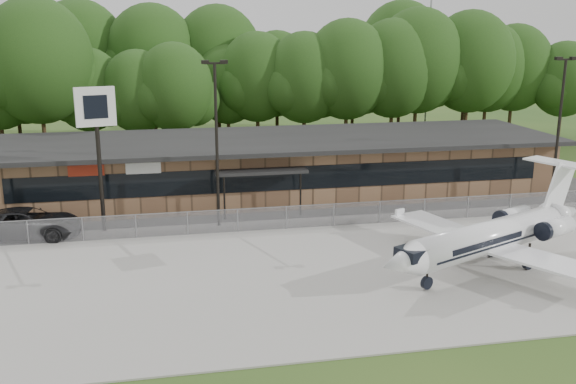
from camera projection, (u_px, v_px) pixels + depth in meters
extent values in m
plane|color=#274819|center=(384.00, 342.00, 25.40)|extent=(160.00, 160.00, 0.00)
cube|color=#9E9B93|center=(332.00, 269.00, 32.99)|extent=(64.00, 18.00, 0.08)
cube|color=#383835|center=(288.00, 209.00, 43.92)|extent=(50.00, 9.00, 0.06)
cube|color=#8D6646|center=(276.00, 167.00, 47.70)|extent=(40.00, 10.00, 4.00)
cube|color=black|center=(289.00, 178.00, 42.85)|extent=(36.00, 0.08, 1.60)
cube|color=black|center=(277.00, 140.00, 46.68)|extent=(41.00, 11.50, 0.30)
cube|color=black|center=(261.00, 171.00, 41.75)|extent=(6.00, 1.60, 0.20)
cube|color=#A32814|center=(86.00, 171.00, 40.09)|extent=(2.20, 0.06, 0.70)
cube|color=silver|center=(143.00, 168.00, 40.75)|extent=(2.20, 0.06, 0.70)
cube|color=gray|center=(302.00, 217.00, 39.46)|extent=(46.00, 0.03, 1.50)
cube|color=gray|center=(302.00, 206.00, 39.27)|extent=(46.00, 0.04, 0.04)
cylinder|color=gray|center=(430.00, 23.00, 72.03)|extent=(0.20, 0.20, 25.00)
cylinder|color=black|center=(217.00, 148.00, 38.88)|extent=(0.18, 0.18, 10.00)
cube|color=black|center=(214.00, 63.00, 37.62)|extent=(1.20, 0.12, 0.12)
cube|color=black|center=(205.00, 62.00, 37.50)|extent=(0.45, 0.30, 0.22)
cube|color=black|center=(224.00, 62.00, 37.70)|extent=(0.45, 0.30, 0.22)
cylinder|color=black|center=(558.00, 136.00, 43.23)|extent=(0.18, 0.18, 10.00)
cube|color=black|center=(566.00, 59.00, 41.97)|extent=(1.20, 0.12, 0.12)
cube|color=black|center=(559.00, 58.00, 41.85)|extent=(0.45, 0.30, 0.22)
cube|color=black|center=(574.00, 58.00, 42.05)|extent=(0.45, 0.30, 0.22)
cylinder|color=white|center=(488.00, 239.00, 32.27)|extent=(10.16, 5.74, 1.66)
cone|color=white|center=(399.00, 265.00, 28.79)|extent=(2.57, 2.36, 1.66)
cone|color=white|center=(561.00, 215.00, 35.77)|extent=(2.76, 2.45, 1.66)
cube|color=white|center=(555.00, 265.00, 29.97)|extent=(4.62, 6.62, 0.12)
cube|color=white|center=(442.00, 229.00, 35.39)|extent=(4.62, 6.62, 0.12)
cylinder|color=white|center=(555.00, 229.00, 33.29)|extent=(2.47, 1.78, 0.93)
cylinder|color=white|center=(512.00, 218.00, 35.35)|extent=(2.47, 1.78, 0.93)
cube|color=white|center=(559.00, 190.00, 35.11)|extent=(2.39, 1.17, 3.13)
cube|color=white|center=(568.00, 166.00, 35.13)|extent=(3.18, 4.91, 0.10)
cube|color=black|center=(411.00, 255.00, 29.12)|extent=(1.46, 1.56, 0.52)
cube|color=black|center=(509.00, 258.00, 33.66)|extent=(1.77, 2.61, 0.73)
cylinder|color=black|center=(427.00, 284.00, 30.18)|extent=(0.82, 0.82, 0.23)
imported|color=#272729|center=(27.00, 223.00, 37.80)|extent=(6.63, 3.65, 1.76)
cylinder|color=black|center=(100.00, 165.00, 38.05)|extent=(0.30, 0.30, 8.35)
cube|color=silver|center=(95.00, 107.00, 37.19)|extent=(2.29, 0.79, 2.30)
cube|color=black|center=(96.00, 107.00, 37.07)|extent=(1.33, 0.36, 1.36)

